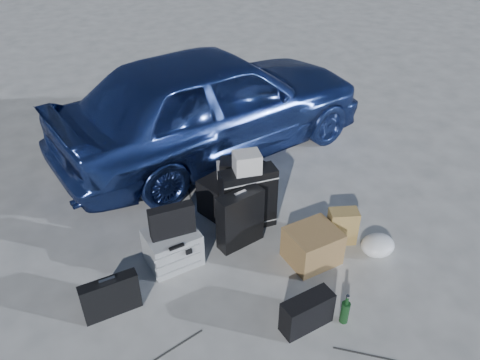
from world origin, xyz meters
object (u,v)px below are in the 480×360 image
at_px(briefcase, 111,297).
at_px(green_bottle, 345,309).
at_px(cardboard_box, 312,246).
at_px(suitcase_right, 248,199).
at_px(suitcase_left, 240,219).
at_px(pelican_case, 173,247).
at_px(duffel_bag, 235,188).
at_px(car, 213,102).

height_order(briefcase, green_bottle, briefcase).
bearing_deg(cardboard_box, briefcase, 179.35).
bearing_deg(suitcase_right, suitcase_left, -126.04).
bearing_deg(pelican_case, suitcase_left, -8.22).
xyz_separation_m(pelican_case, suitcase_left, (0.68, 0.02, 0.13)).
height_order(briefcase, suitcase_right, suitcase_right).
bearing_deg(green_bottle, cardboard_box, 83.02).
height_order(suitcase_right, cardboard_box, suitcase_right).
xyz_separation_m(suitcase_right, cardboard_box, (0.38, -0.68, -0.17)).
relative_size(pelican_case, suitcase_right, 0.70).
xyz_separation_m(briefcase, cardboard_box, (1.84, -0.02, -0.01)).
bearing_deg(suitcase_left, duffel_bag, 59.19).
relative_size(suitcase_right, green_bottle, 2.34).
bearing_deg(car, green_bottle, 167.73).
bearing_deg(pelican_case, suitcase_right, 6.20).
bearing_deg(suitcase_left, car, 64.30).
bearing_deg(briefcase, green_bottle, -30.53).
bearing_deg(cardboard_box, pelican_case, 160.29).
height_order(duffel_bag, green_bottle, duffel_bag).
relative_size(pelican_case, cardboard_box, 1.04).
height_order(pelican_case, cardboard_box, pelican_case).
bearing_deg(suitcase_right, cardboard_box, -60.30).
bearing_deg(car, briefcase, 129.40).
height_order(car, suitcase_left, car).
xyz_separation_m(car, duffel_bag, (-0.15, -1.17, -0.48)).
bearing_deg(car, suitcase_left, 155.02).
xyz_separation_m(suitcase_left, suitcase_right, (0.17, 0.22, 0.04)).
bearing_deg(suitcase_left, green_bottle, -84.62).
relative_size(duffel_bag, cardboard_box, 1.77).
bearing_deg(briefcase, duffel_bag, 28.90).
xyz_separation_m(duffel_bag, green_bottle, (0.28, -1.82, -0.06)).
height_order(car, cardboard_box, car).
height_order(pelican_case, briefcase, briefcase).
bearing_deg(car, suitcase_right, 159.52).
bearing_deg(green_bottle, suitcase_left, 110.81).
bearing_deg(green_bottle, car, 92.44).
bearing_deg(suitcase_right, green_bottle, -77.85).
distance_m(suitcase_right, duffel_bag, 0.43).
xyz_separation_m(pelican_case, green_bottle, (1.13, -1.17, -0.03)).
distance_m(pelican_case, duffel_bag, 1.07).
height_order(suitcase_right, duffel_bag, suitcase_right).
relative_size(car, green_bottle, 13.99).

